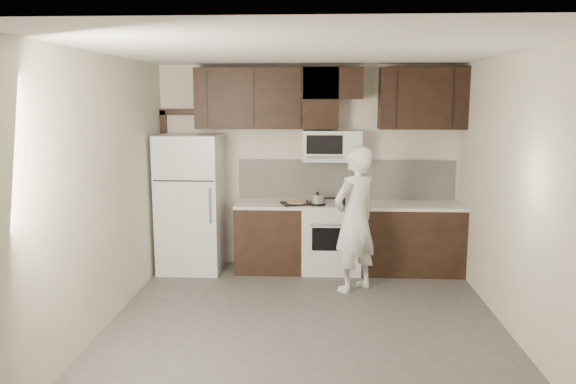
# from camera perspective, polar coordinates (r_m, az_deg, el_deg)

# --- Properties ---
(floor) EXTENTS (4.50, 4.50, 0.00)m
(floor) POSITION_cam_1_polar(r_m,az_deg,el_deg) (5.75, 1.73, -13.71)
(floor) COLOR #4A4845
(floor) RESTS_ON ground
(back_wall) EXTENTS (4.00, 0.00, 4.00)m
(back_wall) POSITION_cam_1_polar(r_m,az_deg,el_deg) (7.59, 2.15, 2.59)
(back_wall) COLOR beige
(back_wall) RESTS_ON ground
(ceiling) EXTENTS (4.50, 4.50, 0.00)m
(ceiling) POSITION_cam_1_polar(r_m,az_deg,el_deg) (5.30, 1.88, 14.20)
(ceiling) COLOR white
(ceiling) RESTS_ON back_wall
(counter_run) EXTENTS (2.95, 0.64, 0.91)m
(counter_run) POSITION_cam_1_polar(r_m,az_deg,el_deg) (7.46, 6.72, -4.58)
(counter_run) COLOR black
(counter_run) RESTS_ON floor
(stove) EXTENTS (0.76, 0.66, 0.94)m
(stove) POSITION_cam_1_polar(r_m,az_deg,el_deg) (7.44, 4.39, -4.53)
(stove) COLOR silver
(stove) RESTS_ON floor
(backsplash) EXTENTS (2.90, 0.02, 0.54)m
(backsplash) POSITION_cam_1_polar(r_m,az_deg,el_deg) (7.61, 5.91, 1.28)
(backsplash) COLOR beige
(backsplash) RESTS_ON counter_run
(upper_cabinets) EXTENTS (3.48, 0.35, 0.78)m
(upper_cabinets) POSITION_cam_1_polar(r_m,az_deg,el_deg) (7.35, 3.82, 9.64)
(upper_cabinets) COLOR black
(upper_cabinets) RESTS_ON back_wall
(microwave) EXTENTS (0.76, 0.42, 0.40)m
(microwave) POSITION_cam_1_polar(r_m,az_deg,el_deg) (7.36, 4.49, 4.71)
(microwave) COLOR silver
(microwave) RESTS_ON upper_cabinets
(refrigerator) EXTENTS (0.80, 0.76, 1.80)m
(refrigerator) POSITION_cam_1_polar(r_m,az_deg,el_deg) (7.48, -9.86, -1.12)
(refrigerator) COLOR silver
(refrigerator) RESTS_ON floor
(door_trim) EXTENTS (0.50, 0.08, 2.12)m
(door_trim) POSITION_cam_1_polar(r_m,az_deg,el_deg) (7.82, -12.06, 1.85)
(door_trim) COLOR black
(door_trim) RESTS_ON floor
(saucepan) EXTENTS (0.32, 0.18, 0.18)m
(saucepan) POSITION_cam_1_polar(r_m,az_deg,el_deg) (7.19, 3.05, -0.78)
(saucepan) COLOR silver
(saucepan) RESTS_ON stove
(baking_tray) EXTENTS (0.45, 0.39, 0.02)m
(baking_tray) POSITION_cam_1_polar(r_m,az_deg,el_deg) (7.26, 0.89, -1.15)
(baking_tray) COLOR black
(baking_tray) RESTS_ON counter_run
(pizza) EXTENTS (0.33, 0.33, 0.02)m
(pizza) POSITION_cam_1_polar(r_m,az_deg,el_deg) (7.25, 0.89, -1.01)
(pizza) COLOR #C7B585
(pizza) RESTS_ON baking_tray
(person) EXTENTS (0.74, 0.73, 1.72)m
(person) POSITION_cam_1_polar(r_m,az_deg,el_deg) (6.63, 6.81, -2.78)
(person) COLOR silver
(person) RESTS_ON floor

